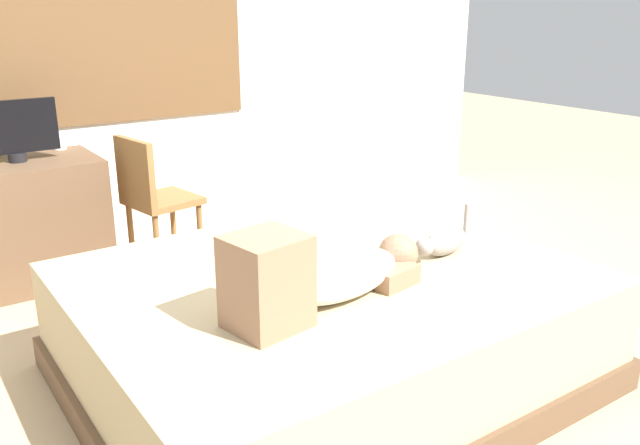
# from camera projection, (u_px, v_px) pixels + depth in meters

# --- Properties ---
(ground_plane) EXTENTS (16.00, 16.00, 0.00)m
(ground_plane) POSITION_uv_depth(u_px,v_px,m) (315.00, 383.00, 2.96)
(ground_plane) COLOR tan
(back_wall_with_window) EXTENTS (6.40, 0.14, 2.90)m
(back_wall_with_window) POSITION_uv_depth(u_px,v_px,m) (114.00, 28.00, 4.30)
(back_wall_with_window) COLOR silver
(back_wall_with_window) RESTS_ON ground
(bed) EXTENTS (2.11, 1.72, 0.51)m
(bed) POSITION_uv_depth(u_px,v_px,m) (327.00, 326.00, 2.93)
(bed) COLOR brown
(bed) RESTS_ON ground
(person_lying) EXTENTS (0.94, 0.39, 0.34)m
(person_lying) POSITION_uv_depth(u_px,v_px,m) (324.00, 275.00, 2.52)
(person_lying) COLOR silver
(person_lying) RESTS_ON bed
(cat) EXTENTS (0.36, 0.15, 0.21)m
(cat) POSITION_uv_depth(u_px,v_px,m) (443.00, 241.00, 3.02)
(cat) COLOR gray
(cat) RESTS_ON bed
(desk) EXTENTS (0.90, 0.56, 0.74)m
(desk) POSITION_uv_depth(u_px,v_px,m) (23.00, 224.00, 3.91)
(desk) COLOR brown
(desk) RESTS_ON ground
(tv_monitor) EXTENTS (0.48, 0.10, 0.35)m
(tv_monitor) POSITION_uv_depth(u_px,v_px,m) (13.00, 130.00, 3.74)
(tv_monitor) COLOR black
(tv_monitor) RESTS_ON desk
(cup) EXTENTS (0.08, 0.08, 0.08)m
(cup) POSITION_uv_depth(u_px,v_px,m) (59.00, 143.00, 4.11)
(cup) COLOR white
(cup) RESTS_ON desk
(chair_by_desk) EXTENTS (0.44, 0.44, 0.86)m
(chair_by_desk) POSITION_uv_depth(u_px,v_px,m) (152.00, 195.00, 3.99)
(chair_by_desk) COLOR brown
(chair_by_desk) RESTS_ON ground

